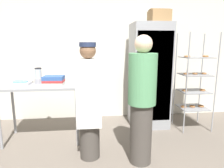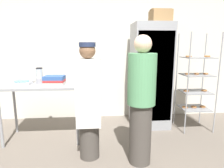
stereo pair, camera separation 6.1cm
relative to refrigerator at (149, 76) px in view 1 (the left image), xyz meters
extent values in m
cube|color=silver|center=(-0.90, 0.59, 0.52)|extent=(6.40, 0.12, 3.00)
cube|color=gray|center=(0.00, 0.01, 0.00)|extent=(0.70, 0.66, 1.97)
cube|color=gray|center=(0.00, -0.31, 0.02)|extent=(0.64, 0.02, 1.61)
cylinder|color=silver|center=(-0.19, -0.34, 0.05)|extent=(0.02, 0.02, 0.97)
cylinder|color=#93969B|center=(0.53, -0.48, -0.09)|extent=(0.02, 0.02, 1.78)
cylinder|color=#93969B|center=(1.07, -0.48, -0.09)|extent=(0.02, 0.02, 1.78)
cylinder|color=#93969B|center=(0.53, 0.01, -0.09)|extent=(0.02, 0.02, 1.78)
cylinder|color=#93969B|center=(1.07, 0.01, -0.09)|extent=(0.02, 0.02, 1.78)
cube|color=gray|center=(0.80, -0.24, -0.59)|extent=(0.50, 0.46, 0.01)
torus|color=#AD6B38|center=(0.62, -0.24, -0.57)|extent=(0.11, 0.11, 0.03)
torus|color=#AD6B38|center=(0.80, -0.24, -0.57)|extent=(0.11, 0.11, 0.03)
torus|color=#AD6B38|center=(0.97, -0.24, -0.57)|extent=(0.11, 0.11, 0.03)
cube|color=gray|center=(0.80, -0.24, -0.27)|extent=(0.50, 0.46, 0.01)
torus|color=#AD6B38|center=(0.62, -0.24, -0.25)|extent=(0.10, 0.10, 0.03)
torus|color=#AD6B38|center=(0.97, -0.24, -0.25)|extent=(0.10, 0.10, 0.03)
cube|color=gray|center=(0.80, -0.24, 0.05)|extent=(0.50, 0.46, 0.01)
torus|color=#AD6B38|center=(0.62, -0.24, 0.07)|extent=(0.09, 0.09, 0.03)
torus|color=#AD6B38|center=(0.80, -0.24, 0.07)|extent=(0.09, 0.09, 0.03)
torus|color=#AD6B38|center=(0.97, -0.24, 0.07)|extent=(0.09, 0.09, 0.03)
cube|color=gray|center=(0.80, -0.24, 0.36)|extent=(0.50, 0.46, 0.01)
torus|color=#AD6B38|center=(0.62, -0.24, 0.38)|extent=(0.10, 0.10, 0.03)
torus|color=#AD6B38|center=(0.97, -0.24, 0.38)|extent=(0.10, 0.10, 0.03)
cube|color=gray|center=(-1.92, -0.45, -0.07)|extent=(1.24, 0.65, 0.04)
cylinder|color=gray|center=(-1.35, -0.73, -0.53)|extent=(0.04, 0.04, 0.90)
cylinder|color=gray|center=(-2.50, -0.16, -0.53)|extent=(0.04, 0.04, 0.90)
cylinder|color=gray|center=(-1.35, -0.16, -0.53)|extent=(0.04, 0.04, 0.90)
cube|color=white|center=(-2.23, -0.44, -0.02)|extent=(0.26, 0.23, 0.05)
cube|color=white|center=(-2.23, -0.32, 0.12)|extent=(0.26, 0.01, 0.23)
torus|color=#669EC6|center=(-2.29, -0.50, 0.02)|extent=(0.09, 0.09, 0.03)
torus|color=#669EC6|center=(-2.23, -0.50, 0.02)|extent=(0.09, 0.09, 0.03)
torus|color=#669EC6|center=(-2.16, -0.50, 0.02)|extent=(0.09, 0.09, 0.03)
torus|color=#669EC6|center=(-2.29, -0.44, 0.02)|extent=(0.09, 0.09, 0.03)
torus|color=#669EC6|center=(-2.23, -0.44, 0.02)|extent=(0.09, 0.09, 0.03)
torus|color=#669EC6|center=(-2.16, -0.44, 0.02)|extent=(0.09, 0.09, 0.03)
torus|color=#669EC6|center=(-2.29, -0.39, 0.02)|extent=(0.09, 0.09, 0.03)
cylinder|color=#99999E|center=(-1.99, -0.33, -0.01)|extent=(0.13, 0.13, 0.08)
cylinder|color=#B2BCC1|center=(-1.99, -0.33, 0.12)|extent=(0.11, 0.11, 0.16)
cylinder|color=black|center=(-1.99, -0.33, 0.20)|extent=(0.11, 0.11, 0.02)
cube|color=silver|center=(-1.71, -0.47, -0.03)|extent=(0.33, 0.27, 0.04)
cube|color=#B72D2D|center=(-1.71, -0.47, 0.02)|extent=(0.33, 0.27, 0.04)
cube|color=#2D5193|center=(-1.71, -0.47, 0.07)|extent=(0.33, 0.27, 0.06)
cube|color=#937047|center=(0.13, -0.06, 1.09)|extent=(0.35, 0.36, 0.21)
cube|color=olive|center=(0.13, -0.06, 1.20)|extent=(0.35, 0.19, 0.02)
cylinder|color=#47423D|center=(-1.15, -1.09, -0.60)|extent=(0.27, 0.27, 0.78)
cylinder|color=beige|center=(-1.15, -1.09, 0.10)|extent=(0.34, 0.34, 0.61)
sphere|color=brown|center=(-1.15, -1.09, 0.51)|extent=(0.21, 0.21, 0.21)
cube|color=white|center=(-1.15, -1.27, -0.04)|extent=(0.32, 0.02, 0.89)
cylinder|color=#232D4C|center=(-1.15, -1.09, 0.59)|extent=(0.21, 0.21, 0.06)
cylinder|color=#47423D|center=(-0.47, -1.28, -0.57)|extent=(0.29, 0.29, 0.82)
cylinder|color=#569966|center=(-0.47, -1.28, 0.16)|extent=(0.36, 0.36, 0.65)
sphere|color=beige|center=(-0.47, -1.28, 0.60)|extent=(0.22, 0.22, 0.22)
camera|label=1|loc=(-1.11, -3.71, 0.59)|focal=32.00mm
camera|label=2|loc=(-1.05, -3.72, 0.59)|focal=32.00mm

